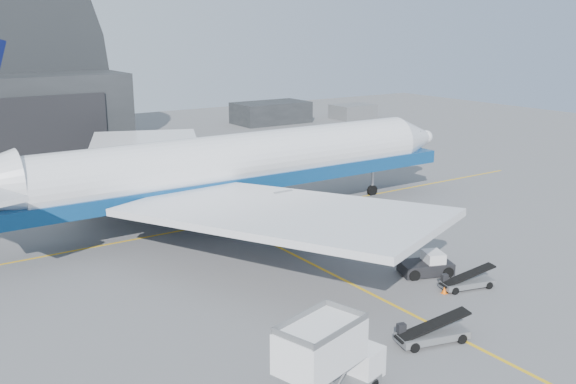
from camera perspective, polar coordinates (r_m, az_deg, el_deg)
ground at (r=45.77m, az=7.01°, el=-8.78°), size 200.00×200.00×0.00m
taxi_lines at (r=55.25m, az=-1.63°, el=-4.51°), size 80.00×42.12×0.02m
distant_bldg_a at (r=124.01m, az=-1.52°, el=6.16°), size 14.00×8.00×4.00m
distant_bldg_b at (r=130.75m, az=5.77°, el=6.52°), size 8.00×6.00×2.80m
airliner at (r=59.55m, az=-6.03°, el=2.20°), size 55.00×53.33×19.30m
catering_truck at (r=31.97m, az=3.50°, el=-15.03°), size 6.92×4.07×4.48m
pushback_tug at (r=49.39m, az=12.27°, el=-6.41°), size 4.29×3.35×1.76m
belt_loader_a at (r=39.37m, az=12.63°, el=-12.21°), size 4.71×2.51×1.76m
belt_loader_b at (r=47.50m, az=15.59°, el=-7.71°), size 4.21×2.22×1.57m
traffic_cone at (r=46.34m, az=13.72°, el=-8.47°), size 0.36×0.36×0.53m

